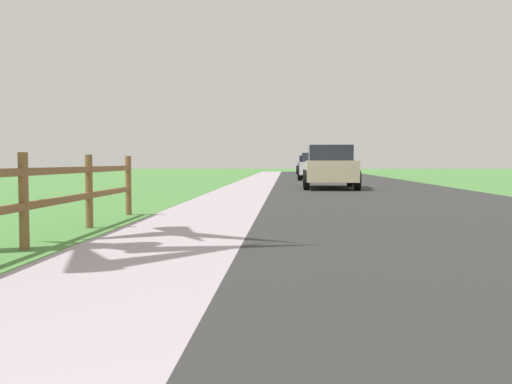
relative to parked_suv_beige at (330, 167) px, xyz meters
name	(u,v)px	position (x,y,z in m)	size (l,w,h in m)	color
ground_plane	(274,186)	(-2.18, 2.23, -0.83)	(120.00, 120.00, 0.00)	#4A843D
road_asphalt	(352,184)	(1.32, 4.23, -0.82)	(7.00, 66.00, 0.01)	#2D2D2D
curb_concrete	(210,184)	(-5.18, 4.23, -0.82)	(6.00, 66.00, 0.01)	#A89AA4
grass_verge	(177,184)	(-6.68, 4.23, -0.82)	(5.00, 66.00, 0.00)	#4A843D
parked_suv_beige	(330,167)	(0.00, 0.00, 0.00)	(2.09, 4.77, 1.62)	#C6B793
parked_car_white	(318,166)	(0.10, 10.36, -0.06)	(2.33, 4.70, 1.50)	white
parked_car_silver	(318,166)	(0.48, 17.60, -0.10)	(2.25, 4.50, 1.43)	#B7BABF
parked_car_blue	(309,165)	(0.17, 25.38, -0.07)	(2.01, 4.39, 1.51)	navy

